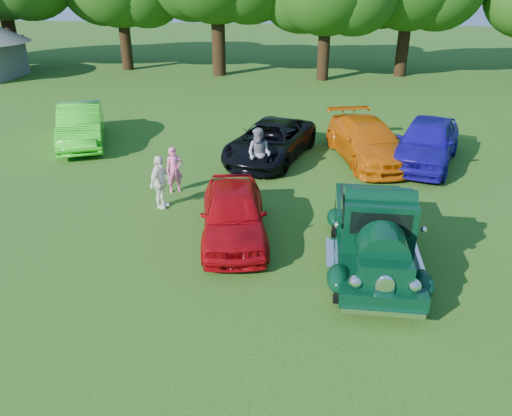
# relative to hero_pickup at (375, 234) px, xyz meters

# --- Properties ---
(ground) EXTENTS (120.00, 120.00, 0.00)m
(ground) POSITION_rel_hero_pickup_xyz_m (-1.87, -0.14, -0.85)
(ground) COLOR #265012
(ground) RESTS_ON ground
(hero_pickup) EXTENTS (2.33, 5.00, 1.95)m
(hero_pickup) POSITION_rel_hero_pickup_xyz_m (0.00, 0.00, 0.00)
(hero_pickup) COLOR black
(hero_pickup) RESTS_ON ground
(red_convertible) EXTENTS (2.48, 4.53, 1.46)m
(red_convertible) POSITION_rel_hero_pickup_xyz_m (-3.65, 0.95, -0.12)
(red_convertible) COLOR #9D060C
(red_convertible) RESTS_ON ground
(back_car_lime) EXTENTS (3.44, 5.18, 1.61)m
(back_car_lime) POSITION_rel_hero_pickup_xyz_m (-11.32, 8.22, -0.04)
(back_car_lime) COLOR #2CD51C
(back_car_lime) RESTS_ON ground
(back_car_black) EXTENTS (3.67, 5.58, 1.42)m
(back_car_black) POSITION_rel_hero_pickup_xyz_m (-3.27, 7.35, -0.13)
(back_car_black) COLOR black
(back_car_black) RESTS_ON ground
(back_car_orange) EXTENTS (3.46, 5.59, 1.51)m
(back_car_orange) POSITION_rel_hero_pickup_xyz_m (0.41, 7.66, -0.09)
(back_car_orange) COLOR #C65806
(back_car_orange) RESTS_ON ground
(back_car_blue) EXTENTS (3.54, 5.41, 1.71)m
(back_car_blue) POSITION_rel_hero_pickup_xyz_m (2.58, 7.53, 0.01)
(back_car_blue) COLOR #180D8F
(back_car_blue) RESTS_ON ground
(spectator_pink) EXTENTS (0.66, 0.59, 1.52)m
(spectator_pink) POSITION_rel_hero_pickup_xyz_m (-6.08, 3.79, -0.09)
(spectator_pink) COLOR pink
(spectator_pink) RESTS_ON ground
(spectator_grey) EXTENTS (1.07, 0.96, 1.83)m
(spectator_grey) POSITION_rel_hero_pickup_xyz_m (-3.46, 5.23, 0.07)
(spectator_grey) COLOR gray
(spectator_grey) RESTS_ON ground
(spectator_white) EXTENTS (0.62, 1.05, 1.68)m
(spectator_white) POSITION_rel_hero_pickup_xyz_m (-6.19, 2.56, -0.01)
(spectator_white) COLOR white
(spectator_white) RESTS_ON ground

